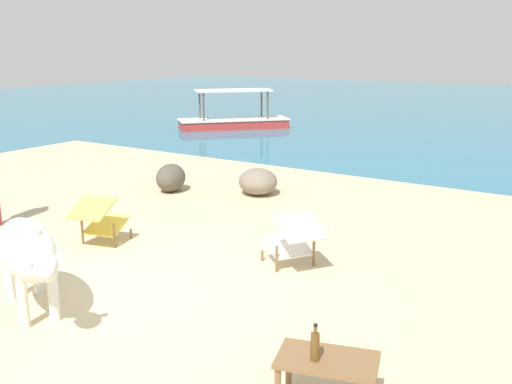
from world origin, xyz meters
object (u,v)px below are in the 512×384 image
(deck_chair_near, at_px, (294,238))
(boat_red, at_px, (234,120))
(low_bench_table, at_px, (327,365))
(bottle, at_px, (315,346))
(cow, at_px, (28,251))
(deck_chair_far, at_px, (99,218))

(deck_chair_near, relative_size, boat_red, 0.27)
(low_bench_table, distance_m, boat_red, 15.73)
(bottle, bearing_deg, deck_chair_near, 122.47)
(low_bench_table, bearing_deg, cow, 166.66)
(deck_chair_near, bearing_deg, cow, 89.59)
(low_bench_table, bearing_deg, bottle, -143.89)
(low_bench_table, bearing_deg, deck_chair_near, 107.86)
(bottle, xyz_separation_m, deck_chair_far, (-4.22, 1.74, -0.13))
(low_bench_table, relative_size, bottle, 2.89)
(low_bench_table, distance_m, deck_chair_far, 4.60)
(bottle, relative_size, deck_chair_near, 0.32)
(low_bench_table, height_order, bottle, bottle)
(bottle, height_order, deck_chair_far, bottle)
(low_bench_table, xyz_separation_m, deck_chair_far, (-4.29, 1.66, 0.05))
(cow, xyz_separation_m, low_bench_table, (3.28, 0.19, -0.33))
(low_bench_table, distance_m, deck_chair_near, 2.86)
(cow, bearing_deg, deck_chair_far, 144.01)
(low_bench_table, height_order, deck_chair_far, deck_chair_far)
(bottle, distance_m, boat_red, 15.76)
(low_bench_table, xyz_separation_m, bottle, (-0.06, -0.09, 0.18))
(cow, relative_size, deck_chair_far, 2.01)
(cow, height_order, deck_chair_near, cow)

